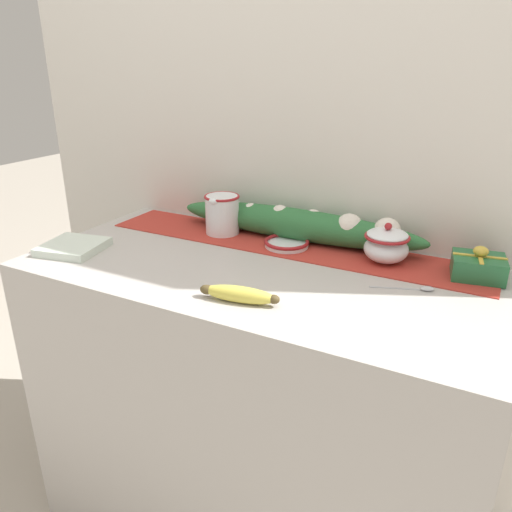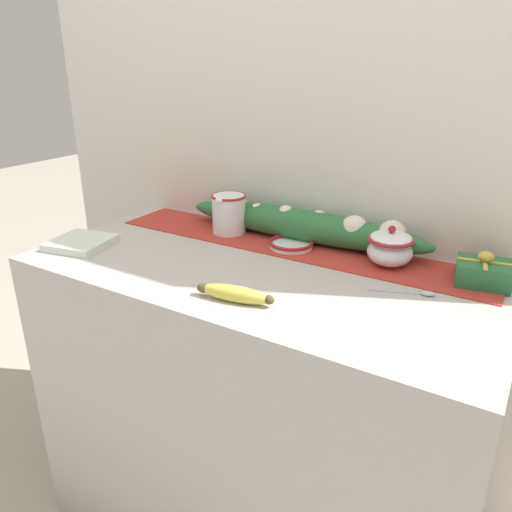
% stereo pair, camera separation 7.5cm
% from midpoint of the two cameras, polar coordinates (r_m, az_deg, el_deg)
% --- Properties ---
extents(countertop, '(1.25, 0.60, 0.93)m').
position_cam_midpoint_polar(countertop, '(1.55, 1.70, -17.34)').
color(countertop, '#B7B2AD').
rests_on(countertop, ground_plane).
extents(back_wall, '(2.05, 0.04, 2.40)m').
position_cam_midpoint_polar(back_wall, '(1.51, 8.21, 12.26)').
color(back_wall, silver).
rests_on(back_wall, ground_plane).
extents(table_runner, '(1.15, 0.20, 0.00)m').
position_cam_midpoint_polar(table_runner, '(1.47, 5.61, 1.19)').
color(table_runner, '#B23328').
rests_on(table_runner, countertop).
extents(cream_pitcher, '(0.11, 0.13, 0.12)m').
position_cam_midpoint_polar(cream_pitcher, '(1.55, -1.69, 5.00)').
color(cream_pitcher, white).
rests_on(cream_pitcher, countertop).
extents(sugar_bowl, '(0.12, 0.12, 0.11)m').
position_cam_midpoint_polar(sugar_bowl, '(1.36, 16.62, 0.88)').
color(sugar_bowl, white).
rests_on(sugar_bowl, countertop).
extents(small_dish, '(0.13, 0.13, 0.02)m').
position_cam_midpoint_polar(small_dish, '(1.45, 5.51, 1.38)').
color(small_dish, white).
rests_on(small_dish, countertop).
extents(banana, '(0.19, 0.07, 0.04)m').
position_cam_midpoint_polar(banana, '(1.13, -0.53, -4.36)').
color(banana, '#DBCC4C').
rests_on(banana, countertop).
extents(spoon, '(0.15, 0.06, 0.01)m').
position_cam_midpoint_polar(spoon, '(1.24, 20.12, -4.03)').
color(spoon, '#B7B7BC').
rests_on(spoon, countertop).
extents(napkin_stack, '(0.19, 0.19, 0.02)m').
position_cam_midpoint_polar(napkin_stack, '(1.53, -18.02, 1.42)').
color(napkin_stack, silver).
rests_on(napkin_stack, countertop).
extents(gift_box, '(0.14, 0.12, 0.08)m').
position_cam_midpoint_polar(gift_box, '(1.34, 26.02, -1.67)').
color(gift_box, '#236638').
rests_on(gift_box, countertop).
extents(poinsettia_garland, '(0.79, 0.11, 0.11)m').
position_cam_midpoint_polar(poinsettia_garland, '(1.49, 6.83, 3.63)').
color(poinsettia_garland, '#2D6B38').
rests_on(poinsettia_garland, countertop).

